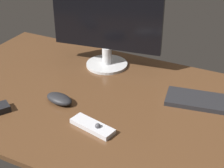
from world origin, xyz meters
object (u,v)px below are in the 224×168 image
monitor (107,22)px  media_remote (93,126)px  keyboard (213,102)px  computer_mouse (59,99)px

monitor → media_remote: monitor is taller
monitor → keyboard: (50.16, -10.75, -19.81)cm
monitor → computer_mouse: (-1.85, -35.49, -18.96)cm
keyboard → media_remote: size_ratio=2.03×
monitor → computer_mouse: size_ratio=4.23×
keyboard → media_remote: media_remote is taller
keyboard → media_remote: bearing=-144.7°
monitor → computer_mouse: monitor is taller
monitor → keyboard: size_ratio=1.39×
monitor → computer_mouse: bearing=-101.2°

